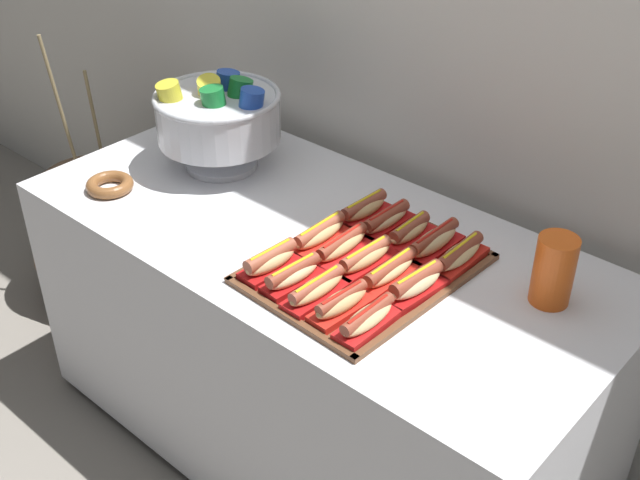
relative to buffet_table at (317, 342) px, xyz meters
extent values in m
plane|color=gray|center=(0.00, 0.00, -0.41)|extent=(10.00, 10.00, 0.00)
cube|color=silver|center=(0.00, 0.00, 0.00)|extent=(1.60, 0.74, 0.73)
cylinder|color=black|center=(-0.69, -0.26, -0.39)|extent=(0.05, 0.05, 0.04)
cylinder|color=black|center=(-0.69, 0.26, -0.39)|extent=(0.05, 0.05, 0.04)
cylinder|color=brown|center=(-1.12, 0.04, -0.15)|extent=(0.33, 0.33, 0.51)
torus|color=brown|center=(-1.12, 0.04, -0.34)|extent=(0.48, 0.48, 0.12)
torus|color=brown|center=(-1.12, 0.04, -0.21)|extent=(0.49, 0.49, 0.12)
torus|color=brown|center=(-1.12, 0.04, -0.09)|extent=(0.46, 0.46, 0.12)
torus|color=brown|center=(-1.12, 0.04, 0.04)|extent=(0.42, 0.42, 0.12)
cylinder|color=#937F56|center=(-1.12, -0.01, 0.37)|extent=(0.06, 0.04, 0.52)
cylinder|color=#937F56|center=(-1.11, 0.10, 0.29)|extent=(0.02, 0.03, 0.38)
cube|color=brown|center=(0.20, -0.05, 0.37)|extent=(0.43, 0.54, 0.01)
cube|color=brown|center=(0.19, -0.30, 0.38)|extent=(0.41, 0.03, 0.01)
cube|color=brown|center=(0.21, 0.21, 0.38)|extent=(0.41, 0.03, 0.01)
cube|color=brown|center=(0.00, -0.04, 0.38)|extent=(0.04, 0.53, 0.01)
cube|color=brown|center=(0.39, -0.05, 0.38)|extent=(0.04, 0.53, 0.01)
cube|color=#B21414|center=(0.04, -0.21, 0.38)|extent=(0.08, 0.16, 0.02)
ellipsoid|color=#E0BC7F|center=(0.04, -0.21, 0.41)|extent=(0.06, 0.15, 0.04)
cylinder|color=#A8563D|center=(0.04, -0.21, 0.42)|extent=(0.04, 0.14, 0.03)
cylinder|color=yellow|center=(0.04, -0.21, 0.44)|extent=(0.01, 0.12, 0.01)
cube|color=#B21414|center=(0.12, -0.21, 0.38)|extent=(0.08, 0.16, 0.02)
ellipsoid|color=beige|center=(0.12, -0.21, 0.40)|extent=(0.06, 0.15, 0.04)
cylinder|color=brown|center=(0.12, -0.21, 0.42)|extent=(0.04, 0.15, 0.03)
cylinder|color=yellow|center=(0.12, -0.21, 0.43)|extent=(0.02, 0.12, 0.01)
cube|color=#B21414|center=(0.19, -0.21, 0.38)|extent=(0.07, 0.18, 0.02)
ellipsoid|color=tan|center=(0.19, -0.21, 0.40)|extent=(0.06, 0.16, 0.04)
cylinder|color=#9E4C38|center=(0.19, -0.21, 0.41)|extent=(0.03, 0.16, 0.03)
cylinder|color=yellow|center=(0.19, -0.21, 0.43)|extent=(0.01, 0.13, 0.01)
cube|color=red|center=(0.27, -0.21, 0.38)|extent=(0.07, 0.16, 0.02)
ellipsoid|color=tan|center=(0.27, -0.21, 0.40)|extent=(0.06, 0.15, 0.04)
cylinder|color=brown|center=(0.27, -0.21, 0.42)|extent=(0.04, 0.14, 0.03)
cylinder|color=red|center=(0.27, -0.21, 0.43)|extent=(0.02, 0.12, 0.01)
cube|color=red|center=(0.34, -0.22, 0.38)|extent=(0.06, 0.17, 0.02)
ellipsoid|color=#E0BC7F|center=(0.34, -0.22, 0.40)|extent=(0.05, 0.15, 0.04)
cylinder|color=brown|center=(0.34, -0.22, 0.41)|extent=(0.03, 0.15, 0.03)
cylinder|color=red|center=(0.34, -0.22, 0.43)|extent=(0.01, 0.13, 0.01)
cube|color=red|center=(0.05, -0.04, 0.38)|extent=(0.07, 0.18, 0.02)
ellipsoid|color=tan|center=(0.05, -0.04, 0.40)|extent=(0.06, 0.17, 0.04)
cylinder|color=#A8563D|center=(0.05, -0.04, 0.42)|extent=(0.03, 0.16, 0.03)
cylinder|color=yellow|center=(0.05, -0.04, 0.43)|extent=(0.01, 0.14, 0.01)
cube|color=red|center=(0.12, -0.04, 0.38)|extent=(0.07, 0.18, 0.02)
ellipsoid|color=tan|center=(0.12, -0.04, 0.40)|extent=(0.05, 0.17, 0.04)
cylinder|color=brown|center=(0.12, -0.04, 0.42)|extent=(0.03, 0.16, 0.03)
cylinder|color=red|center=(0.12, -0.04, 0.43)|extent=(0.01, 0.14, 0.01)
cube|color=#B21414|center=(0.20, -0.05, 0.38)|extent=(0.07, 0.18, 0.02)
ellipsoid|color=tan|center=(0.20, -0.05, 0.41)|extent=(0.06, 0.17, 0.04)
cylinder|color=#A8563D|center=(0.20, -0.05, 0.42)|extent=(0.04, 0.15, 0.03)
cylinder|color=yellow|center=(0.20, -0.05, 0.43)|extent=(0.02, 0.13, 0.01)
cube|color=red|center=(0.27, -0.05, 0.38)|extent=(0.06, 0.17, 0.02)
ellipsoid|color=#E0BC7F|center=(0.27, -0.05, 0.40)|extent=(0.05, 0.16, 0.04)
cylinder|color=brown|center=(0.27, -0.05, 0.41)|extent=(0.03, 0.16, 0.03)
cylinder|color=yellow|center=(0.27, -0.05, 0.43)|extent=(0.01, 0.14, 0.01)
cube|color=#B21414|center=(0.35, -0.05, 0.38)|extent=(0.08, 0.17, 0.02)
ellipsoid|color=beige|center=(0.35, -0.05, 0.41)|extent=(0.07, 0.16, 0.04)
cylinder|color=brown|center=(0.35, -0.05, 0.42)|extent=(0.05, 0.15, 0.03)
cylinder|color=yellow|center=(0.35, -0.05, 0.43)|extent=(0.02, 0.12, 0.01)
cube|color=red|center=(0.05, 0.12, 0.38)|extent=(0.07, 0.16, 0.02)
ellipsoid|color=tan|center=(0.05, 0.12, 0.40)|extent=(0.06, 0.15, 0.04)
cylinder|color=#9E4C38|center=(0.05, 0.12, 0.42)|extent=(0.04, 0.15, 0.03)
cylinder|color=yellow|center=(0.05, 0.12, 0.43)|extent=(0.01, 0.13, 0.01)
cube|color=#B21414|center=(0.13, 0.12, 0.38)|extent=(0.06, 0.17, 0.02)
ellipsoid|color=beige|center=(0.13, 0.12, 0.40)|extent=(0.05, 0.16, 0.04)
cylinder|color=brown|center=(0.13, 0.12, 0.41)|extent=(0.04, 0.15, 0.03)
cylinder|color=red|center=(0.13, 0.12, 0.43)|extent=(0.01, 0.13, 0.01)
cube|color=red|center=(0.20, 0.12, 0.38)|extent=(0.07, 0.15, 0.02)
ellipsoid|color=#E0BC7F|center=(0.20, 0.12, 0.40)|extent=(0.05, 0.14, 0.04)
cylinder|color=#9E4C38|center=(0.20, 0.12, 0.41)|extent=(0.03, 0.13, 0.03)
cylinder|color=yellow|center=(0.20, 0.12, 0.43)|extent=(0.01, 0.11, 0.01)
cube|color=red|center=(0.28, 0.11, 0.38)|extent=(0.07, 0.18, 0.02)
ellipsoid|color=beige|center=(0.28, 0.11, 0.41)|extent=(0.06, 0.17, 0.04)
cylinder|color=brown|center=(0.28, 0.11, 0.42)|extent=(0.03, 0.17, 0.03)
cylinder|color=red|center=(0.28, 0.11, 0.43)|extent=(0.01, 0.14, 0.01)
cube|color=red|center=(0.35, 0.11, 0.38)|extent=(0.07, 0.18, 0.02)
ellipsoid|color=#E0BC7F|center=(0.35, 0.11, 0.40)|extent=(0.05, 0.16, 0.04)
cylinder|color=brown|center=(0.35, 0.11, 0.41)|extent=(0.03, 0.16, 0.03)
cylinder|color=yellow|center=(0.35, 0.11, 0.43)|extent=(0.01, 0.14, 0.01)
cylinder|color=silver|center=(-0.45, 0.08, 0.37)|extent=(0.21, 0.21, 0.02)
cone|color=silver|center=(-0.45, 0.08, 0.42)|extent=(0.07, 0.07, 0.07)
cylinder|color=silver|center=(-0.45, 0.08, 0.52)|extent=(0.35, 0.35, 0.13)
torus|color=silver|center=(-0.45, 0.08, 0.58)|extent=(0.36, 0.36, 0.02)
cylinder|color=#1E47B2|center=(-0.33, 0.10, 0.57)|extent=(0.08, 0.09, 0.14)
cylinder|color=#197A33|center=(-0.41, 0.13, 0.57)|extent=(0.10, 0.12, 0.14)
cylinder|color=#1E47B2|center=(-0.47, 0.15, 0.57)|extent=(0.10, 0.11, 0.13)
cylinder|color=yellow|center=(-0.48, 0.09, 0.57)|extent=(0.12, 0.11, 0.14)
cylinder|color=yellow|center=(-0.53, -0.01, 0.57)|extent=(0.08, 0.09, 0.13)
cylinder|color=#197A33|center=(-0.41, 0.05, 0.57)|extent=(0.10, 0.10, 0.13)
cylinder|color=#EA5B19|center=(0.58, 0.14, 0.43)|extent=(0.09, 0.09, 0.12)
cylinder|color=#EA5B19|center=(0.58, 0.14, 0.45)|extent=(0.09, 0.09, 0.12)
cylinder|color=#EA5B19|center=(0.58, 0.14, 0.47)|extent=(0.09, 0.09, 0.12)
torus|color=brown|center=(-0.57, -0.22, 0.38)|extent=(0.13, 0.13, 0.03)
camera|label=1|loc=(1.15, -1.28, 1.48)|focal=45.31mm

